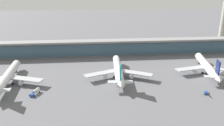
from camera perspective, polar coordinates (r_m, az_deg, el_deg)
name	(u,v)px	position (r m, az deg, el deg)	size (l,w,h in m)	color
ground_plane	(115,82)	(151.47, 0.67, -4.96)	(1200.00, 1200.00, 0.00)	slate
airliner_left_stand	(7,77)	(161.89, -25.80, -3.27)	(49.05, 64.03, 17.04)	white
airliner_centre_stand	(118,70)	(158.05, 1.62, -1.85)	(49.12, 64.02, 17.04)	white
airliner_right_stand	(207,66)	(180.60, 23.66, -0.82)	(47.80, 63.22, 17.04)	white
service_truck_near_nose_blue	(35,92)	(141.55, -19.53, -7.10)	(4.91, 8.87, 2.95)	#234C9E
service_truck_mid_apron_white	(223,67)	(195.66, 27.17, -1.05)	(8.80, 3.32, 2.95)	silver
service_truck_by_tail_blue	(206,93)	(146.19, 23.41, -7.15)	(4.61, 6.55, 2.70)	#234C9E
terminal_building	(107,47)	(211.79, -1.29, 4.15)	(262.61, 12.80, 15.20)	#9E998E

